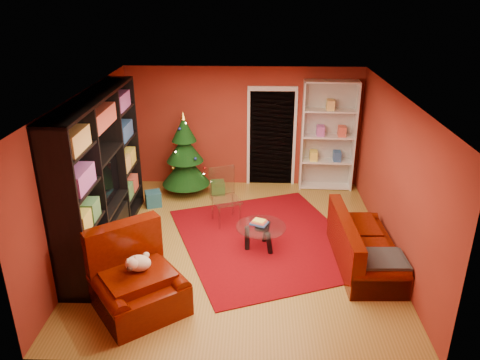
{
  "coord_description": "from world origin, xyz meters",
  "views": [
    {
      "loc": [
        0.26,
        -6.99,
        4.16
      ],
      "look_at": [
        0.0,
        0.4,
        1.05
      ],
      "focal_mm": 35.0,
      "sensor_mm": 36.0,
      "label": 1
    }
  ],
  "objects_px": {
    "gift_box_red": "(198,182)",
    "armchair": "(138,280)",
    "christmas_tree": "(185,155)",
    "white_bookshelf": "(328,136)",
    "media_unit": "(100,174)",
    "acrylic_chair": "(226,200)",
    "coffee_table": "(261,237)",
    "rug": "(266,240)",
    "gift_box_teal": "(153,199)",
    "sofa": "(366,242)",
    "gift_box_green": "(218,188)",
    "dog": "(139,263)"
  },
  "relations": [
    {
      "from": "rug",
      "to": "media_unit",
      "type": "xyz_separation_m",
      "value": [
        -2.74,
        -0.18,
        1.28
      ]
    },
    {
      "from": "gift_box_red",
      "to": "armchair",
      "type": "distance_m",
      "value": 4.31
    },
    {
      "from": "dog",
      "to": "armchair",
      "type": "bearing_deg",
      "value": -135.0
    },
    {
      "from": "christmas_tree",
      "to": "white_bookshelf",
      "type": "height_order",
      "value": "white_bookshelf"
    },
    {
      "from": "rug",
      "to": "gift_box_green",
      "type": "xyz_separation_m",
      "value": [
        -1.0,
        1.94,
        0.13
      ]
    },
    {
      "from": "gift_box_red",
      "to": "coffee_table",
      "type": "bearing_deg",
      "value": -62.4
    },
    {
      "from": "gift_box_teal",
      "to": "gift_box_red",
      "type": "relative_size",
      "value": 1.47
    },
    {
      "from": "sofa",
      "to": "acrylic_chair",
      "type": "bearing_deg",
      "value": 58.15
    },
    {
      "from": "white_bookshelf",
      "to": "sofa",
      "type": "distance_m",
      "value": 3.2
    },
    {
      "from": "gift_box_green",
      "to": "white_bookshelf",
      "type": "xyz_separation_m",
      "value": [
        2.33,
        0.45,
        1.03
      ]
    },
    {
      "from": "christmas_tree",
      "to": "media_unit",
      "type": "bearing_deg",
      "value": -116.33
    },
    {
      "from": "gift_box_teal",
      "to": "dog",
      "type": "relative_size",
      "value": 0.75
    },
    {
      "from": "gift_box_teal",
      "to": "acrylic_chair",
      "type": "distance_m",
      "value": 1.71
    },
    {
      "from": "christmas_tree",
      "to": "armchair",
      "type": "distance_m",
      "value": 3.93
    },
    {
      "from": "sofa",
      "to": "acrylic_chair",
      "type": "relative_size",
      "value": 1.99
    },
    {
      "from": "gift_box_red",
      "to": "coffee_table",
      "type": "distance_m",
      "value": 2.97
    },
    {
      "from": "christmas_tree",
      "to": "gift_box_red",
      "type": "relative_size",
      "value": 8.79
    },
    {
      "from": "acrylic_chair",
      "to": "armchair",
      "type": "bearing_deg",
      "value": -135.01
    },
    {
      "from": "media_unit",
      "to": "dog",
      "type": "bearing_deg",
      "value": -60.38
    },
    {
      "from": "armchair",
      "to": "gift_box_red",
      "type": "bearing_deg",
      "value": 48.94
    },
    {
      "from": "armchair",
      "to": "coffee_table",
      "type": "xyz_separation_m",
      "value": [
        1.67,
        1.65,
        -0.24
      ]
    },
    {
      "from": "gift_box_green",
      "to": "sofa",
      "type": "xyz_separation_m",
      "value": [
        2.56,
        -2.65,
        0.27
      ]
    },
    {
      "from": "dog",
      "to": "sofa",
      "type": "bearing_deg",
      "value": -17.86
    },
    {
      "from": "white_bookshelf",
      "to": "coffee_table",
      "type": "height_order",
      "value": "white_bookshelf"
    },
    {
      "from": "white_bookshelf",
      "to": "sofa",
      "type": "relative_size",
      "value": 1.26
    },
    {
      "from": "rug",
      "to": "coffee_table",
      "type": "distance_m",
      "value": 0.37
    },
    {
      "from": "christmas_tree",
      "to": "coffee_table",
      "type": "distance_m",
      "value": 2.83
    },
    {
      "from": "christmas_tree",
      "to": "sofa",
      "type": "relative_size",
      "value": 0.94
    },
    {
      "from": "gift_box_green",
      "to": "gift_box_red",
      "type": "height_order",
      "value": "gift_box_green"
    },
    {
      "from": "rug",
      "to": "dog",
      "type": "bearing_deg",
      "value": -133.2
    },
    {
      "from": "rug",
      "to": "gift_box_teal",
      "type": "height_order",
      "value": "gift_box_teal"
    },
    {
      "from": "dog",
      "to": "coffee_table",
      "type": "xyz_separation_m",
      "value": [
        1.66,
        1.58,
        -0.47
      ]
    },
    {
      "from": "sofa",
      "to": "coffee_table",
      "type": "relative_size",
      "value": 2.27
    },
    {
      "from": "media_unit",
      "to": "sofa",
      "type": "distance_m",
      "value": 4.42
    },
    {
      "from": "armchair",
      "to": "sofa",
      "type": "relative_size",
      "value": 0.62
    },
    {
      "from": "acrylic_chair",
      "to": "media_unit",
      "type": "bearing_deg",
      "value": 178.34
    },
    {
      "from": "dog",
      "to": "rug",
      "type": "bearing_deg",
      "value": 9.69
    },
    {
      "from": "white_bookshelf",
      "to": "armchair",
      "type": "bearing_deg",
      "value": -123.32
    },
    {
      "from": "white_bookshelf",
      "to": "dog",
      "type": "height_order",
      "value": "white_bookshelf"
    },
    {
      "from": "christmas_tree",
      "to": "coffee_table",
      "type": "relative_size",
      "value": 2.13
    },
    {
      "from": "armchair",
      "to": "dog",
      "type": "relative_size",
      "value": 2.96
    },
    {
      "from": "media_unit",
      "to": "christmas_tree",
      "type": "bearing_deg",
      "value": 63.08
    },
    {
      "from": "rug",
      "to": "dog",
      "type": "distance_m",
      "value": 2.66
    },
    {
      "from": "gift_box_red",
      "to": "sofa",
      "type": "bearing_deg",
      "value": -45.3
    },
    {
      "from": "media_unit",
      "to": "gift_box_teal",
      "type": "height_order",
      "value": "media_unit"
    },
    {
      "from": "media_unit",
      "to": "coffee_table",
      "type": "height_order",
      "value": "media_unit"
    },
    {
      "from": "media_unit",
      "to": "acrylic_chair",
      "type": "bearing_deg",
      "value": 20.72
    },
    {
      "from": "christmas_tree",
      "to": "white_bookshelf",
      "type": "xyz_separation_m",
      "value": [
        3.01,
        0.42,
        0.3
      ]
    },
    {
      "from": "media_unit",
      "to": "armchair",
      "type": "relative_size",
      "value": 2.83
    },
    {
      "from": "coffee_table",
      "to": "acrylic_chair",
      "type": "bearing_deg",
      "value": 125.93
    }
  ]
}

